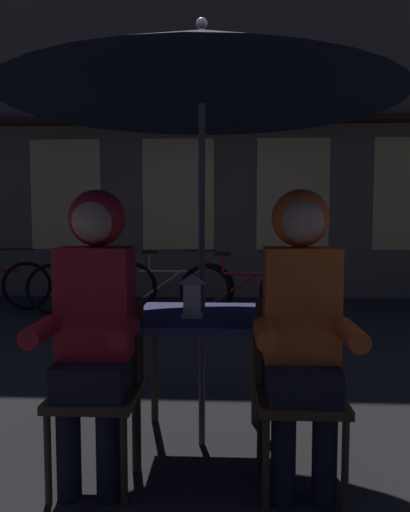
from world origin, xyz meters
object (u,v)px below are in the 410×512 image
object	(u,v)px
lantern	(192,294)
chair_left	(99,379)
person_left_hooded	(94,308)
person_right_hooded	(301,310)
bicycle_third	(171,286)
patio_umbrella	(202,67)
chair_right	(299,382)
bicycle_second	(92,287)
bicycle_fourth	(245,289)
cafe_table	(202,332)

from	to	relation	value
lantern	chair_left	bearing A→B (deg)	-146.79
person_left_hooded	person_right_hooded	distance (m)	0.96
person_left_hooded	bicycle_third	world-z (taller)	person_left_hooded
patio_umbrella	chair_right	bearing A→B (deg)	-37.55
lantern	chair_left	xyz separation A→B (m)	(-0.43, -0.28, -0.37)
bicycle_second	bicycle_third	size ratio (longest dim) A/B	0.98
chair_left	person_left_hooded	world-z (taller)	person_left_hooded
lantern	chair_right	world-z (taller)	lantern
person_left_hooded	patio_umbrella	bearing A→B (deg)	41.57
lantern	bicycle_second	bearing A→B (deg)	112.60
chair_right	person_left_hooded	distance (m)	1.03
patio_umbrella	person_left_hooded	size ratio (longest dim) A/B	1.65
lantern	bicycle_fourth	xyz separation A→B (m)	(0.40, 3.73, -0.51)
lantern	chair_right	bearing A→B (deg)	-28.41
bicycle_fourth	patio_umbrella	bearing A→B (deg)	-95.53
bicycle_third	bicycle_fourth	distance (m)	0.99
lantern	person_left_hooded	distance (m)	0.55
lantern	chair_right	distance (m)	0.70
cafe_table	patio_umbrella	world-z (taller)	patio_umbrella
patio_umbrella	chair_left	bearing A→B (deg)	-142.45
lantern	bicycle_fourth	size ratio (longest dim) A/B	0.14
bicycle_second	bicycle_third	bearing A→B (deg)	4.50
bicycle_second	person_right_hooded	bearing A→B (deg)	-63.08
patio_umbrella	bicycle_second	size ratio (longest dim) A/B	1.40
cafe_table	person_left_hooded	xyz separation A→B (m)	(-0.48, -0.43, 0.21)
cafe_table	person_left_hooded	bearing A→B (deg)	-138.43
chair_left	person_right_hooded	xyz separation A→B (m)	(0.96, -0.06, 0.36)
lantern	bicycle_third	distance (m)	4.00
patio_umbrella	bicycle_third	distance (m)	4.25
cafe_table	chair_right	xyz separation A→B (m)	(0.48, -0.37, -0.15)
patio_umbrella	bicycle_fourth	bearing A→B (deg)	84.47
person_right_hooded	bicycle_second	xyz separation A→B (m)	(-2.13, 4.19, -0.50)
person_right_hooded	bicycle_third	bearing A→B (deg)	104.43
patio_umbrella	person_left_hooded	distance (m)	1.37
chair_left	person_left_hooded	bearing A→B (deg)	-90.00
person_left_hooded	lantern	bearing A→B (deg)	38.15
cafe_table	patio_umbrella	bearing A→B (deg)	0.00
patio_umbrella	cafe_table	bearing A→B (deg)	0.00
person_right_hooded	cafe_table	bearing A→B (deg)	138.43
lantern	person_left_hooded	xyz separation A→B (m)	(-0.43, -0.34, -0.01)
chair_right	bicycle_fourth	bearing A→B (deg)	91.81
bicycle_third	patio_umbrella	bearing A→B (deg)	-80.86
chair_left	chair_right	xyz separation A→B (m)	(0.96, 0.00, 0.00)
bicycle_second	bicycle_fourth	bearing A→B (deg)	-3.32
patio_umbrella	person_right_hooded	size ratio (longest dim) A/B	1.65
patio_umbrella	person_left_hooded	world-z (taller)	patio_umbrella
bicycle_third	lantern	bearing A→B (deg)	-81.71
bicycle_second	cafe_table	bearing A→B (deg)	-66.36
person_right_hooded	bicycle_second	world-z (taller)	person_right_hooded
person_right_hooded	chair_left	bearing A→B (deg)	176.61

